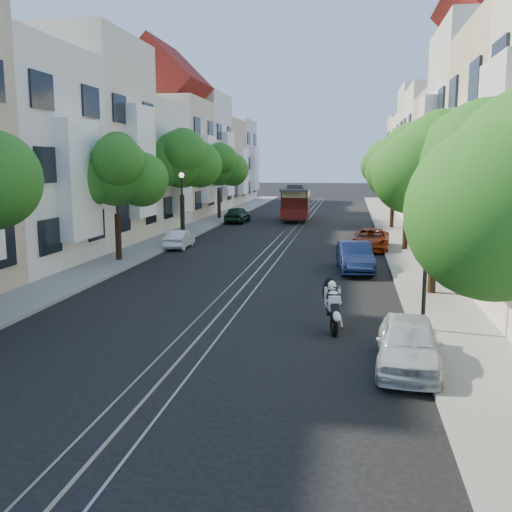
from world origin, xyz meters
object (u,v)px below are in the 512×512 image
at_px(parked_car_e_near, 408,343).
at_px(parked_car_w_far, 238,215).
at_px(parked_car_e_far, 371,239).
at_px(tree_e_b, 439,167).
at_px(parked_car_e_mid, 355,257).
at_px(lamp_west, 182,196).
at_px(tree_w_d, 219,166).
at_px(sportbike_rider, 332,303).
at_px(tree_w_c, 182,160).
at_px(lamp_east, 427,236).
at_px(tree_e_d, 395,163).
at_px(tree_w_b, 117,173).
at_px(parked_car_w_mid, 179,239).
at_px(tree_e_c, 409,168).
at_px(cable_car, 296,201).

xyz_separation_m(parked_car_e_near, parked_car_w_far, (-10.62, 32.34, 0.03)).
xyz_separation_m(parked_car_e_near, parked_car_e_far, (-0.29, 19.05, -0.03)).
height_order(tree_e_b, parked_car_e_near, tree_e_b).
bearing_deg(parked_car_e_mid, lamp_west, 134.69).
xyz_separation_m(tree_w_d, parked_car_e_far, (12.45, -15.94, -4.00)).
relative_size(sportbike_rider, parked_car_e_mid, 0.48).
height_order(tree_w_c, lamp_east, tree_w_c).
distance_m(lamp_west, parked_car_e_mid, 13.94).
relative_size(tree_e_d, parked_car_w_far, 1.76).
bearing_deg(lamp_west, parked_car_e_near, -60.47).
xyz_separation_m(tree_w_b, sportbike_rider, (10.83, -10.10, -3.56)).
xyz_separation_m(parked_car_e_mid, parked_car_w_far, (-9.42, 19.99, -0.00)).
relative_size(parked_car_e_near, parked_car_w_mid, 1.15).
distance_m(tree_e_d, sportbike_rider, 27.63).
bearing_deg(tree_w_c, tree_e_b, -48.01).
distance_m(tree_e_c, parked_car_e_mid, 8.23).
relative_size(tree_e_c, parked_car_w_mid, 2.02).
xyz_separation_m(tree_w_b, parked_car_w_far, (2.12, 19.35, -3.73)).
height_order(cable_car, parked_car_e_mid, cable_car).
bearing_deg(parked_car_e_far, tree_e_c, 2.89).
height_order(tree_e_b, tree_e_d, tree_e_d).
distance_m(tree_w_b, parked_car_e_near, 18.58).
bearing_deg(parked_car_w_mid, sportbike_rider, 119.22).
relative_size(tree_w_d, sportbike_rider, 3.33).
distance_m(tree_e_d, parked_car_w_mid, 18.12).
bearing_deg(tree_e_c, tree_w_b, -157.38).
xyz_separation_m(tree_e_b, parked_car_w_mid, (-12.86, 9.99, -4.20)).
xyz_separation_m(tree_e_c, parked_car_w_mid, (-12.86, -1.01, -4.07)).
bearing_deg(tree_e_b, parked_car_w_far, 116.77).
bearing_deg(tree_w_d, cable_car, 3.14).
distance_m(sportbike_rider, parked_car_w_mid, 17.72).
bearing_deg(tree_e_b, lamp_west, 136.15).
distance_m(lamp_west, sportbike_rider, 20.79).
bearing_deg(tree_e_c, tree_e_d, 90.00).
bearing_deg(parked_car_e_mid, cable_car, 95.71).
distance_m(tree_w_d, lamp_east, 34.73).
distance_m(parked_car_e_near, parked_car_w_mid, 21.18).
bearing_deg(parked_car_w_mid, tree_e_d, -139.37).
relative_size(cable_car, parked_car_e_mid, 1.82).
relative_size(tree_w_d, parked_car_w_mid, 2.02).
xyz_separation_m(parked_car_e_far, parked_car_w_far, (-10.33, 13.29, 0.06)).
relative_size(tree_w_c, lamp_east, 1.71).
relative_size(tree_w_b, cable_car, 0.85).
bearing_deg(tree_w_c, tree_w_b, -90.00).
xyz_separation_m(tree_e_d, tree_w_b, (-14.40, -17.00, -0.47)).
height_order(sportbike_rider, parked_car_e_far, sportbike_rider).
relative_size(tree_e_c, tree_w_d, 1.00).
bearing_deg(parked_car_w_far, tree_e_b, 119.18).
bearing_deg(cable_car, parked_car_w_mid, -108.56).
distance_m(lamp_east, cable_car, 33.07).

